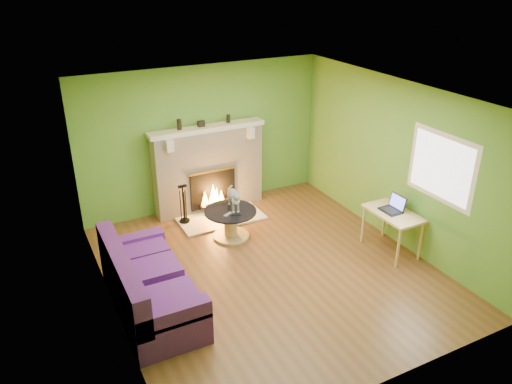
# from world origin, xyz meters

# --- Properties ---
(floor) EXTENTS (5.00, 5.00, 0.00)m
(floor) POSITION_xyz_m (0.00, 0.00, 0.00)
(floor) COLOR brown
(floor) RESTS_ON ground
(ceiling) EXTENTS (5.00, 5.00, 0.00)m
(ceiling) POSITION_xyz_m (0.00, 0.00, 2.60)
(ceiling) COLOR white
(ceiling) RESTS_ON wall_back
(wall_back) EXTENTS (5.00, 0.00, 5.00)m
(wall_back) POSITION_xyz_m (0.00, 2.50, 1.30)
(wall_back) COLOR #508A2D
(wall_back) RESTS_ON floor
(wall_front) EXTENTS (5.00, 0.00, 5.00)m
(wall_front) POSITION_xyz_m (0.00, -2.50, 1.30)
(wall_front) COLOR #508A2D
(wall_front) RESTS_ON floor
(wall_left) EXTENTS (0.00, 5.00, 5.00)m
(wall_left) POSITION_xyz_m (-2.25, 0.00, 1.30)
(wall_left) COLOR #508A2D
(wall_left) RESTS_ON floor
(wall_right) EXTENTS (0.00, 5.00, 5.00)m
(wall_right) POSITION_xyz_m (2.25, 0.00, 1.30)
(wall_right) COLOR #508A2D
(wall_right) RESTS_ON floor
(window_frame) EXTENTS (0.00, 1.20, 1.20)m
(window_frame) POSITION_xyz_m (2.24, -0.90, 1.55)
(window_frame) COLOR silver
(window_frame) RESTS_ON wall_right
(window_pane) EXTENTS (0.00, 1.06, 1.06)m
(window_pane) POSITION_xyz_m (2.23, -0.90, 1.55)
(window_pane) COLOR white
(window_pane) RESTS_ON wall_right
(fireplace) EXTENTS (2.10, 0.46, 1.58)m
(fireplace) POSITION_xyz_m (0.00, 2.32, 0.77)
(fireplace) COLOR beige
(fireplace) RESTS_ON floor
(hearth) EXTENTS (1.50, 0.75, 0.03)m
(hearth) POSITION_xyz_m (0.00, 1.80, 0.01)
(hearth) COLOR beige
(hearth) RESTS_ON floor
(mantel) EXTENTS (2.10, 0.28, 0.08)m
(mantel) POSITION_xyz_m (0.00, 2.30, 1.54)
(mantel) COLOR beige
(mantel) RESTS_ON fireplace
(sofa) EXTENTS (0.90, 2.00, 0.90)m
(sofa) POSITION_xyz_m (-1.86, -0.09, 0.35)
(sofa) COLOR #4B1962
(sofa) RESTS_ON floor
(coffee_table) EXTENTS (0.86, 0.86, 0.48)m
(coffee_table) POSITION_xyz_m (-0.10, 1.15, 0.28)
(coffee_table) COLOR tan
(coffee_table) RESTS_ON floor
(desk) EXTENTS (0.53, 0.92, 0.68)m
(desk) POSITION_xyz_m (1.95, -0.39, 0.60)
(desk) COLOR tan
(desk) RESTS_ON floor
(cat) EXTENTS (0.34, 0.65, 0.39)m
(cat) POSITION_xyz_m (-0.02, 1.20, 0.68)
(cat) COLOR #5E5F63
(cat) RESTS_ON coffee_table
(remote_silver) EXTENTS (0.17, 0.12, 0.02)m
(remote_silver) POSITION_xyz_m (-0.20, 1.03, 0.49)
(remote_silver) COLOR gray
(remote_silver) RESTS_ON coffee_table
(remote_black) EXTENTS (0.17, 0.09, 0.02)m
(remote_black) POSITION_xyz_m (-0.08, 0.97, 0.49)
(remote_black) COLOR black
(remote_black) RESTS_ON coffee_table
(laptop) EXTENTS (0.30, 0.34, 0.25)m
(laptop) POSITION_xyz_m (1.93, -0.34, 0.80)
(laptop) COLOR black
(laptop) RESTS_ON desk
(fire_tools) EXTENTS (0.19, 0.19, 0.70)m
(fire_tools) POSITION_xyz_m (-0.63, 1.95, 0.38)
(fire_tools) COLOR black
(fire_tools) RESTS_ON hearth
(mantel_vase_left) EXTENTS (0.08, 0.08, 0.18)m
(mantel_vase_left) POSITION_xyz_m (-0.49, 2.33, 1.67)
(mantel_vase_left) COLOR black
(mantel_vase_left) RESTS_ON mantel
(mantel_vase_right) EXTENTS (0.07, 0.07, 0.14)m
(mantel_vase_right) POSITION_xyz_m (0.42, 2.33, 1.65)
(mantel_vase_right) COLOR black
(mantel_vase_right) RESTS_ON mantel
(mantel_box) EXTENTS (0.12, 0.08, 0.10)m
(mantel_box) POSITION_xyz_m (-0.10, 2.33, 1.63)
(mantel_box) COLOR black
(mantel_box) RESTS_ON mantel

